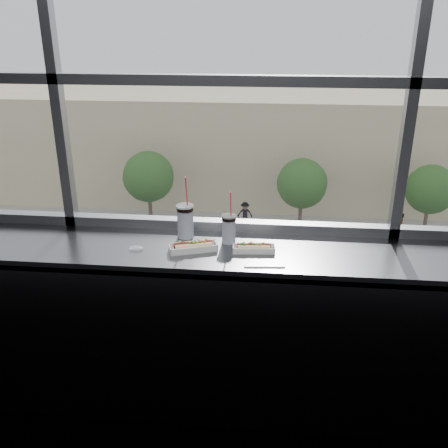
# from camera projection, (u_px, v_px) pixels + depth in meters

# --- Properties ---
(wall_back_lower) EXTENTS (6.00, 0.00, 6.00)m
(wall_back_lower) POSITION_uv_depth(u_px,v_px,m) (228.00, 305.00, 3.32)
(wall_back_lower) COLOR black
(wall_back_lower) RESTS_ON ground
(window_glass) EXTENTS (6.00, 0.00, 6.00)m
(window_glass) POSITION_uv_depth(u_px,v_px,m) (229.00, 22.00, 2.67)
(window_glass) COLOR silver
(window_glass) RESTS_ON ground
(window_mullions) EXTENTS (6.00, 0.08, 2.40)m
(window_mullions) POSITION_uv_depth(u_px,v_px,m) (229.00, 22.00, 2.65)
(window_mullions) COLOR gray
(window_mullions) RESTS_ON ground
(counter) EXTENTS (6.00, 0.55, 0.06)m
(counter) POSITION_uv_depth(u_px,v_px,m) (224.00, 253.00, 2.87)
(counter) COLOR slate
(counter) RESTS_ON ground
(counter_fascia) EXTENTS (6.00, 0.04, 1.04)m
(counter_fascia) POSITION_uv_depth(u_px,v_px,m) (219.00, 355.00, 2.83)
(counter_fascia) COLOR slate
(counter_fascia) RESTS_ON ground
(hotdog_tray_left) EXTENTS (0.28, 0.17, 0.07)m
(hotdog_tray_left) POSITION_uv_depth(u_px,v_px,m) (193.00, 246.00, 2.81)
(hotdog_tray_left) COLOR white
(hotdog_tray_left) RESTS_ON counter
(hotdog_tray_right) EXTENTS (0.24, 0.10, 0.06)m
(hotdog_tray_right) POSITION_uv_depth(u_px,v_px,m) (254.00, 248.00, 2.80)
(hotdog_tray_right) COLOR white
(hotdog_tray_right) RESTS_ON counter
(soda_cup_left) EXTENTS (0.11, 0.11, 0.39)m
(soda_cup_left) POSITION_uv_depth(u_px,v_px,m) (185.00, 220.00, 2.96)
(soda_cup_left) COLOR white
(soda_cup_left) RESTS_ON counter
(soda_cup_right) EXTENTS (0.09, 0.09, 0.32)m
(soda_cup_right) POSITION_uv_depth(u_px,v_px,m) (229.00, 228.00, 2.90)
(soda_cup_right) COLOR white
(soda_cup_right) RESTS_ON counter
(loose_straw) EXTENTS (0.22, 0.03, 0.01)m
(loose_straw) POSITION_uv_depth(u_px,v_px,m) (265.00, 267.00, 2.63)
(loose_straw) COLOR white
(loose_straw) RESTS_ON counter
(wrapper) EXTENTS (0.09, 0.06, 0.02)m
(wrapper) POSITION_uv_depth(u_px,v_px,m) (136.00, 248.00, 2.83)
(wrapper) COLOR silver
(wrapper) RESTS_ON counter
(plaza_ground) EXTENTS (120.00, 120.00, 0.00)m
(plaza_ground) POSITION_uv_depth(u_px,v_px,m) (269.00, 167.00, 47.72)
(plaza_ground) COLOR gray
(plaza_ground) RESTS_ON ground
(street_asphalt) EXTENTS (80.00, 10.00, 0.06)m
(street_asphalt) POSITION_uv_depth(u_px,v_px,m) (262.00, 291.00, 26.12)
(street_asphalt) COLOR black
(street_asphalt) RESTS_ON plaza_ground
(far_sidewalk) EXTENTS (80.00, 6.00, 0.04)m
(far_sidewalk) POSITION_uv_depth(u_px,v_px,m) (266.00, 231.00, 33.47)
(far_sidewalk) COLOR gray
(far_sidewalk) RESTS_ON plaza_ground
(far_building) EXTENTS (50.00, 14.00, 8.00)m
(far_building) POSITION_uv_depth(u_px,v_px,m) (270.00, 139.00, 41.13)
(far_building) COLOR #C1B38B
(far_building) RESTS_ON plaza_ground
(car_near_c) EXTENTS (2.92, 6.12, 1.98)m
(car_near_c) POSITION_uv_depth(u_px,v_px,m) (282.00, 318.00, 21.96)
(car_near_c) COLOR #A21900
(car_near_c) RESTS_ON street_asphalt
(car_near_b) EXTENTS (3.17, 6.22, 1.99)m
(car_near_b) POSITION_uv_depth(u_px,v_px,m) (127.00, 310.00, 22.61)
(car_near_b) COLOR #363031
(car_near_b) RESTS_ON street_asphalt
(car_far_a) EXTENTS (3.64, 7.24, 2.32)m
(car_far_a) POSITION_uv_depth(u_px,v_px,m) (106.00, 233.00, 30.22)
(car_far_a) COLOR black
(car_far_a) RESTS_ON street_asphalt
(car_far_b) EXTENTS (3.29, 6.40, 2.04)m
(car_far_b) POSITION_uv_depth(u_px,v_px,m) (324.00, 244.00, 29.07)
(car_far_b) COLOR brown
(car_far_b) RESTS_ON street_asphalt
(car_near_d) EXTENTS (2.92, 6.87, 2.28)m
(car_near_d) POSITION_uv_depth(u_px,v_px,m) (421.00, 323.00, 21.36)
(car_near_d) COLOR #B6B49B
(car_near_d) RESTS_ON street_asphalt
(pedestrian_d) EXTENTS (0.75, 1.00, 2.26)m
(pedestrian_d) POSITION_uv_depth(u_px,v_px,m) (400.00, 224.00, 31.57)
(pedestrian_d) COLOR #66605B
(pedestrian_d) RESTS_ON far_sidewalk
(pedestrian_b) EXTENTS (0.89, 0.67, 2.00)m
(pedestrian_b) POSITION_uv_depth(u_px,v_px,m) (245.00, 211.00, 34.06)
(pedestrian_b) COLOR #66605B
(pedestrian_b) RESTS_ON far_sidewalk
(tree_left) EXTENTS (3.38, 3.38, 5.29)m
(tree_left) POSITION_uv_depth(u_px,v_px,m) (148.00, 177.00, 32.82)
(tree_left) COLOR #47382B
(tree_left) RESTS_ON far_sidewalk
(tree_center) EXTENTS (3.25, 3.25, 5.08)m
(tree_center) POSITION_uv_depth(u_px,v_px,m) (302.00, 184.00, 31.95)
(tree_center) COLOR #47382B
(tree_center) RESTS_ON far_sidewalk
(tree_right) EXTENTS (3.13, 3.13, 4.89)m
(tree_right) POSITION_uv_depth(u_px,v_px,m) (431.00, 189.00, 31.27)
(tree_right) COLOR #47382B
(tree_right) RESTS_ON far_sidewalk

